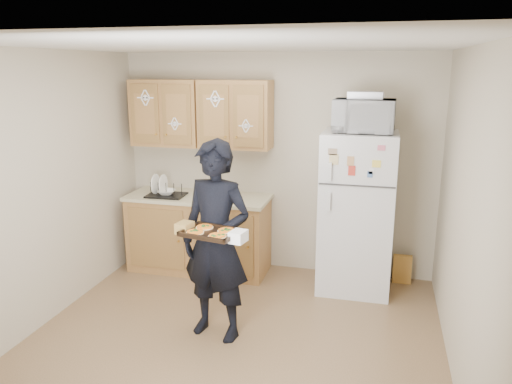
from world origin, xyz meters
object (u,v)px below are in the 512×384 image
baking_tray (211,233)px  microwave (364,116)px  dish_rack (166,189)px  refrigerator (357,212)px  person (216,241)px

baking_tray → microwave: size_ratio=0.73×
dish_rack → refrigerator: bearing=1.3°
baking_tray → dish_rack: bearing=136.5°
person → microwave: bearing=59.1°
refrigerator → dish_rack: (-2.15, -0.05, 0.13)m
refrigerator → baking_tray: size_ratio=3.92×
refrigerator → dish_rack: size_ratio=4.03×
refrigerator → microwave: bearing=-64.4°
dish_rack → person: bearing=-50.7°
baking_tray → dish_rack: 1.90m
person → dish_rack: person is taller
microwave → refrigerator: bearing=117.8°
baking_tray → person: bearing=112.8°
refrigerator → microwave: (0.02, -0.05, 1.02)m
baking_tray → microwave: (1.08, 1.55, 0.81)m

